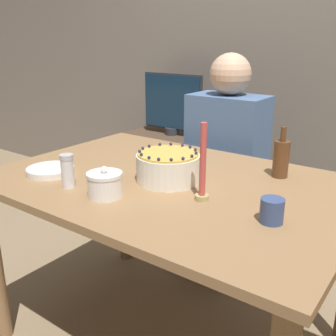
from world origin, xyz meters
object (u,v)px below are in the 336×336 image
(cake, at_px, (168,167))
(tv_monitor, at_px, (172,104))
(bottle, at_px, (281,158))
(sugar_bowl, at_px, (105,184))
(candle, at_px, (203,170))
(person_man_blue_shirt, at_px, (225,182))
(sugar_shaker, at_px, (68,171))

(cake, relative_size, tv_monitor, 0.50)
(bottle, height_order, tv_monitor, tv_monitor)
(bottle, relative_size, tv_monitor, 0.41)
(cake, height_order, sugar_bowl, cake)
(cake, height_order, candle, candle)
(candle, bearing_deg, bottle, 71.64)
(person_man_blue_shirt, bearing_deg, bottle, 138.24)
(sugar_shaker, distance_m, person_man_blue_shirt, 1.02)
(sugar_shaker, relative_size, candle, 0.47)
(person_man_blue_shirt, bearing_deg, candle, 112.02)
(sugar_shaker, height_order, tv_monitor, tv_monitor)
(cake, bearing_deg, bottle, 42.41)
(sugar_bowl, xyz_separation_m, person_man_blue_shirt, (-0.03, 0.94, -0.28))
(sugar_shaker, bearing_deg, sugar_bowl, 5.38)
(candle, distance_m, bottle, 0.40)
(candle, bearing_deg, tv_monitor, 129.12)
(candle, relative_size, person_man_blue_shirt, 0.22)
(person_man_blue_shirt, height_order, tv_monitor, person_man_blue_shirt)
(bottle, bearing_deg, cake, -137.59)
(bottle, xyz_separation_m, person_man_blue_shirt, (-0.44, 0.39, -0.31))
(cake, bearing_deg, sugar_shaker, -133.82)
(sugar_bowl, xyz_separation_m, tv_monitor, (-0.71, 1.40, 0.03))
(tv_monitor, bearing_deg, person_man_blue_shirt, -33.47)
(sugar_bowl, bearing_deg, sugar_shaker, -174.62)
(cake, bearing_deg, tv_monitor, 124.82)
(cake, relative_size, bottle, 1.20)
(sugar_shaker, xyz_separation_m, bottle, (0.59, 0.57, 0.01))
(person_man_blue_shirt, bearing_deg, cake, 99.16)
(person_man_blue_shirt, bearing_deg, sugar_bowl, 91.60)
(cake, relative_size, sugar_shaker, 1.93)
(sugar_bowl, height_order, candle, candle)
(cake, relative_size, candle, 0.91)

